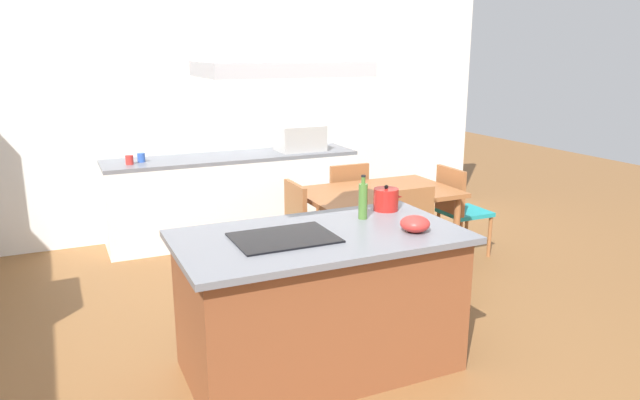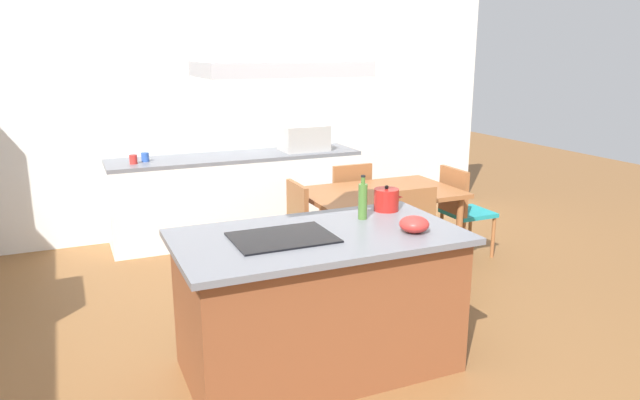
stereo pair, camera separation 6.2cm
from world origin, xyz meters
name	(u,v)px [view 2 (the right image)]	position (x,y,z in m)	size (l,w,h in m)	color
ground	(251,284)	(0.00, 1.50, 0.00)	(16.00, 16.00, 0.00)	brown
wall_back	(199,111)	(0.00, 3.25, 1.35)	(7.20, 0.10, 2.70)	white
kitchen_island	(319,301)	(0.00, 0.00, 0.45)	(1.76, 0.97, 0.90)	brown
cooktop	(283,237)	(-0.24, 0.00, 0.91)	(0.60, 0.44, 0.01)	black
tea_kettle	(386,200)	(0.65, 0.30, 0.98)	(0.23, 0.17, 0.18)	#B21E19
olive_oil_bottle	(363,201)	(0.40, 0.18, 1.03)	(0.06, 0.06, 0.30)	#47722D
mixing_bowl	(414,224)	(0.55, -0.21, 0.95)	(0.19, 0.19, 0.10)	red
back_counter	(238,196)	(0.30, 2.88, 0.45)	(2.67, 0.62, 0.90)	white
countertop_microwave	(304,138)	(1.07, 2.88, 1.04)	(0.50, 0.38, 0.28)	#B2AFAA
coffee_mug_red	(133,159)	(-0.77, 2.81, 0.95)	(0.08, 0.08, 0.09)	red
coffee_mug_blue	(145,157)	(-0.64, 2.89, 0.95)	(0.08, 0.08, 0.09)	#2D56B2
dining_table	(380,200)	(1.21, 1.39, 0.67)	(1.40, 0.90, 0.75)	#995B33
chair_facing_island	(419,237)	(1.21, 0.72, 0.51)	(0.42, 0.42, 0.89)	teal
chair_at_right_end	(461,206)	(2.13, 1.39, 0.51)	(0.42, 0.42, 0.89)	teal
chair_facing_back_wall	(347,200)	(1.21, 2.05, 0.51)	(0.42, 0.42, 0.89)	teal
chair_at_left_end	(286,228)	(0.30, 1.39, 0.51)	(0.42, 0.42, 0.89)	teal
range_hood	(279,29)	(-0.24, 0.00, 2.10)	(0.90, 0.55, 0.78)	#ADADB2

